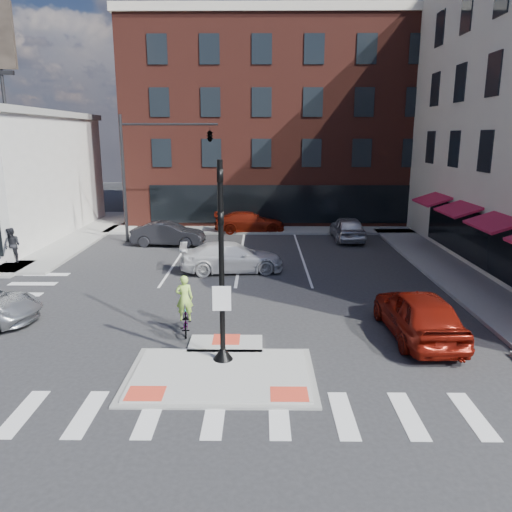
{
  "coord_description": "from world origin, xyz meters",
  "views": [
    {
      "loc": [
        1.13,
        -13.6,
        6.76
      ],
      "look_at": [
        0.95,
        5.98,
        2.0
      ],
      "focal_mm": 35.0,
      "sensor_mm": 36.0,
      "label": 1
    }
  ],
  "objects_px": {
    "red_sedan": "(418,314)",
    "bg_car_dark": "(168,234)",
    "white_pickup": "(232,257)",
    "bg_car_red": "(249,222)",
    "pedestrian_a": "(12,245)",
    "bg_car_silver": "(347,228)",
    "cyclist": "(185,313)"
  },
  "relations": [
    {
      "from": "red_sedan",
      "to": "pedestrian_a",
      "type": "height_order",
      "value": "pedestrian_a"
    },
    {
      "from": "red_sedan",
      "to": "bg_car_red",
      "type": "xyz_separation_m",
      "value": [
        -6.16,
        19.06,
        -0.13
      ]
    },
    {
      "from": "red_sedan",
      "to": "cyclist",
      "type": "distance_m",
      "value": 8.02
    },
    {
      "from": "bg_car_dark",
      "to": "bg_car_red",
      "type": "bearing_deg",
      "value": -42.69
    },
    {
      "from": "red_sedan",
      "to": "bg_car_dark",
      "type": "xyz_separation_m",
      "value": [
        -11.15,
        14.52,
        -0.11
      ]
    },
    {
      "from": "bg_car_dark",
      "to": "bg_car_silver",
      "type": "height_order",
      "value": "bg_car_silver"
    },
    {
      "from": "white_pickup",
      "to": "bg_car_red",
      "type": "xyz_separation_m",
      "value": [
        0.66,
        10.66,
        -0.02
      ]
    },
    {
      "from": "bg_car_dark",
      "to": "pedestrian_a",
      "type": "relative_size",
      "value": 2.39
    },
    {
      "from": "pedestrian_a",
      "to": "bg_car_red",
      "type": "bearing_deg",
      "value": 48.89
    },
    {
      "from": "bg_car_dark",
      "to": "pedestrian_a",
      "type": "height_order",
      "value": "pedestrian_a"
    },
    {
      "from": "cyclist",
      "to": "pedestrian_a",
      "type": "height_order",
      "value": "cyclist"
    },
    {
      "from": "red_sedan",
      "to": "bg_car_red",
      "type": "bearing_deg",
      "value": -74.44
    },
    {
      "from": "red_sedan",
      "to": "bg_car_red",
      "type": "relative_size",
      "value": 1.0
    },
    {
      "from": "white_pickup",
      "to": "bg_car_red",
      "type": "relative_size",
      "value": 1.03
    },
    {
      "from": "bg_car_silver",
      "to": "pedestrian_a",
      "type": "relative_size",
      "value": 2.48
    },
    {
      "from": "bg_car_silver",
      "to": "pedestrian_a",
      "type": "bearing_deg",
      "value": 19.63
    },
    {
      "from": "bg_car_silver",
      "to": "cyclist",
      "type": "xyz_separation_m",
      "value": [
        -8.37,
        -15.96,
        -0.09
      ]
    },
    {
      "from": "red_sedan",
      "to": "bg_car_red",
      "type": "distance_m",
      "value": 20.03
    },
    {
      "from": "bg_car_dark",
      "to": "bg_car_silver",
      "type": "bearing_deg",
      "value": -76.14
    },
    {
      "from": "bg_car_silver",
      "to": "bg_car_red",
      "type": "distance_m",
      "value": 7.08
    },
    {
      "from": "red_sedan",
      "to": "white_pickup",
      "type": "xyz_separation_m",
      "value": [
        -6.83,
        8.4,
        -0.11
      ]
    },
    {
      "from": "red_sedan",
      "to": "bg_car_dark",
      "type": "height_order",
      "value": "red_sedan"
    },
    {
      "from": "pedestrian_a",
      "to": "red_sedan",
      "type": "bearing_deg",
      "value": -16.01
    },
    {
      "from": "bg_car_silver",
      "to": "bg_car_red",
      "type": "height_order",
      "value": "bg_car_silver"
    },
    {
      "from": "bg_car_red",
      "to": "cyclist",
      "type": "distance_m",
      "value": 18.79
    },
    {
      "from": "red_sedan",
      "to": "bg_car_dark",
      "type": "relative_size",
      "value": 1.12
    },
    {
      "from": "cyclist",
      "to": "bg_car_red",
      "type": "bearing_deg",
      "value": -104.46
    },
    {
      "from": "red_sedan",
      "to": "pedestrian_a",
      "type": "relative_size",
      "value": 2.67
    },
    {
      "from": "red_sedan",
      "to": "cyclist",
      "type": "bearing_deg",
      "value": -4.93
    },
    {
      "from": "bg_car_silver",
      "to": "cyclist",
      "type": "height_order",
      "value": "cyclist"
    },
    {
      "from": "bg_car_silver",
      "to": "cyclist",
      "type": "bearing_deg",
      "value": 62.25
    },
    {
      "from": "white_pickup",
      "to": "pedestrian_a",
      "type": "bearing_deg",
      "value": 77.16
    }
  ]
}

